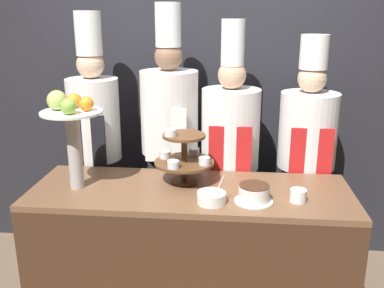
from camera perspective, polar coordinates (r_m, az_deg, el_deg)
wall_back at (r=3.30m, az=1.36°, el=8.93°), size 10.00×0.06×2.80m
buffet_counter at (r=2.75m, az=-0.20°, el=-14.35°), size 1.90×0.66×0.86m
tiered_stand at (r=2.60m, az=-1.12°, el=-1.66°), size 0.37×0.37×0.35m
fruit_pedestal at (r=2.55m, az=-15.83°, el=2.74°), size 0.35×0.35×0.58m
cake_round at (r=2.39m, az=8.26°, el=-6.57°), size 0.21×0.21×0.10m
cup_white at (r=2.45m, az=13.97°, el=-6.68°), size 0.09×0.09×0.07m
serving_bowl_near at (r=2.36m, az=2.61°, el=-7.16°), size 0.16×0.16×0.16m
chef_left at (r=3.15m, az=-12.78°, el=0.87°), size 0.36×0.36×1.88m
chef_center_left at (r=3.02m, az=-2.98°, el=1.05°), size 0.40×0.40×1.93m
chef_center_right at (r=3.01m, az=5.09°, el=-0.71°), size 0.40×0.40×1.83m
chef_right at (r=3.06m, az=14.98°, el=-1.04°), size 0.39×0.39×1.73m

